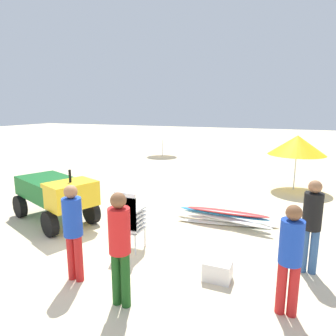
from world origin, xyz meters
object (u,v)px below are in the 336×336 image
Objects in this scene: lifeguard_far_right at (73,227)px; cooler_box at (217,271)px; beach_umbrella_left at (162,133)px; beach_umbrella_mid at (297,145)px; lifeguard_near_left at (290,253)px; lifeguard_near_center at (120,242)px; utility_cart at (56,192)px; stacked_plastic_chairs at (128,217)px; surfboard_pile at (225,217)px; lifeguard_near_right at (312,221)px.

lifeguard_far_right reaches higher than cooler_box.
beach_umbrella_mid is (7.56, -5.19, 0.23)m from beach_umbrella_left.
lifeguard_near_left is 0.97× the size of lifeguard_far_right.
lifeguard_near_center is at bearing -162.05° from lifeguard_near_left.
utility_cart reaches higher than stacked_plastic_chairs.
beach_umbrella_left reaches higher than stacked_plastic_chairs.
stacked_plastic_chairs is at bearing 170.19° from cooler_box.
surfboard_pile is (4.09, 1.47, -0.59)m from utility_cart.
beach_umbrella_left is (-7.52, 12.53, 0.45)m from lifeguard_near_left.
beach_umbrella_left is at bearing 110.82° from stacked_plastic_chairs.
surfboard_pile is at bearing -57.91° from beach_umbrella_left.
surfboard_pile is 1.63× the size of lifeguard_near_left.
lifeguard_near_left reaches higher than cooler_box.
beach_umbrella_left is at bearing 99.74° from utility_cart.
surfboard_pile is at bearing 55.09° from stacked_plastic_chairs.
lifeguard_near_right is at bearing 76.65° from lifeguard_near_left.
lifeguard_near_right is (1.87, -1.65, 0.79)m from surfboard_pile.
stacked_plastic_chairs is 12.55m from beach_umbrella_left.
lifeguard_far_right is (-1.83, -3.47, 0.78)m from surfboard_pile.
beach_umbrella_mid is at bearing -34.46° from beach_umbrella_left.
lifeguard_near_right is at bearing 26.21° from lifeguard_far_right.
stacked_plastic_chairs is 2.74× the size of cooler_box.
stacked_plastic_chairs is 0.48× the size of surfboard_pile.
cooler_box is at bearing 156.66° from lifeguard_near_left.
lifeguard_near_right reaches higher than lifeguard_near_left.
lifeguard_near_right is at bearing -87.30° from beach_umbrella_mid.
utility_cart is 4.38m from surfboard_pile.
lifeguard_far_right is 13.65m from beach_umbrella_left.
beach_umbrella_mid reaches higher than lifeguard_near_right.
stacked_plastic_chairs reaches higher than surfboard_pile.
surfboard_pile is 11.31m from beach_umbrella_left.
surfboard_pile is 3.46m from lifeguard_near_left.
utility_cart is at bearing 166.98° from cooler_box.
stacked_plastic_chairs is (2.56, -0.71, -0.04)m from utility_cart.
lifeguard_near_center is at bearing -14.25° from lifeguard_far_right.
lifeguard_near_right is 0.87× the size of beach_umbrella_mid.
lifeguard_far_right is at bearing -172.13° from lifeguard_near_left.
stacked_plastic_chairs is 0.75× the size of lifeguard_near_right.
stacked_plastic_chairs is 1.77m from lifeguard_near_center.
lifeguard_far_right is 0.85× the size of beach_umbrella_mid.
cooler_box is (0.43, -2.52, -0.03)m from surfboard_pile.
cooler_box is at bearing 46.34° from lifeguard_near_center.
lifeguard_near_center is 1.03× the size of lifeguard_near_right.
cooler_box is (1.95, -0.34, -0.58)m from stacked_plastic_chairs.
surfboard_pile is at bearing 19.84° from utility_cart.
stacked_plastic_chairs is 2.06m from cooler_box.
lifeguard_near_right is (0.32, 1.36, 0.04)m from lifeguard_near_left.
stacked_plastic_chairs is 0.71× the size of beach_umbrella_left.
utility_cart is 1.66× the size of lifeguard_far_right.
lifeguard_near_center is (-0.74, -3.75, 0.83)m from surfboard_pile.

